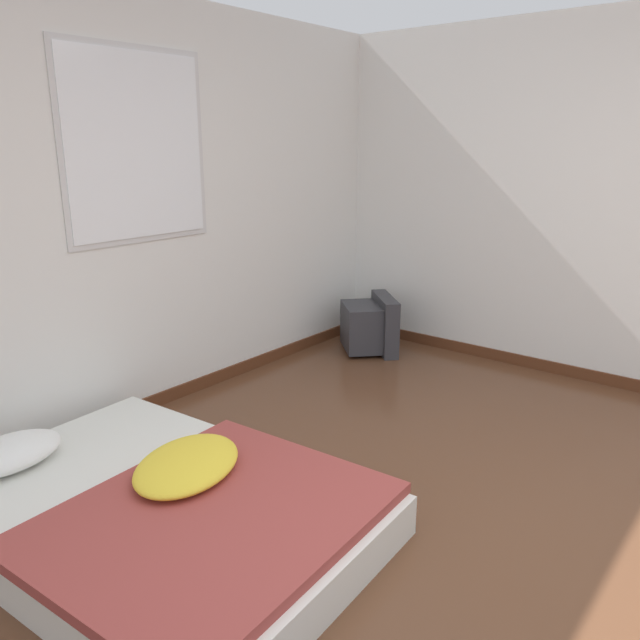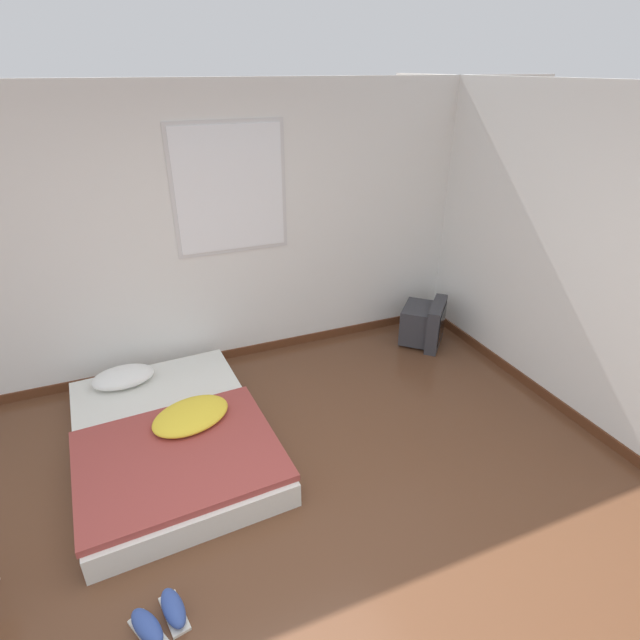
% 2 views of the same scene
% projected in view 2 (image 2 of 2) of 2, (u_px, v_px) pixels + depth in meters
% --- Properties ---
extents(ground_plane, '(20.00, 20.00, 0.00)m').
position_uv_depth(ground_plane, '(292.00, 584.00, 2.89)').
color(ground_plane, brown).
extents(wall_back, '(7.84, 0.08, 2.60)m').
position_uv_depth(wall_back, '(190.00, 238.00, 4.49)').
color(wall_back, white).
rests_on(wall_back, ground_plane).
extents(mattress_bed, '(1.48, 2.06, 0.34)m').
position_uv_depth(mattress_bed, '(170.00, 435.00, 3.86)').
color(mattress_bed, silver).
rests_on(mattress_bed, ground_plane).
extents(crt_tv, '(0.63, 0.64, 0.47)m').
position_uv_depth(crt_tv, '(424.00, 323.00, 5.32)').
color(crt_tv, '#333338').
rests_on(crt_tv, ground_plane).
extents(sneaker_pair, '(0.32, 0.33, 0.10)m').
position_uv_depth(sneaker_pair, '(161.00, 618.00, 2.66)').
color(sneaker_pair, silver).
rests_on(sneaker_pair, ground_plane).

